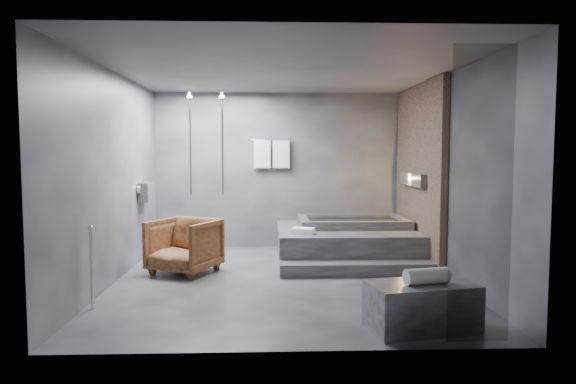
{
  "coord_description": "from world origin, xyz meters",
  "views": [
    {
      "loc": [
        -0.19,
        -6.83,
        1.72
      ],
      "look_at": [
        0.07,
        0.3,
        1.18
      ],
      "focal_mm": 32.0,
      "sensor_mm": 36.0,
      "label": 1
    }
  ],
  "objects": [
    {
      "name": "driftwood_chair",
      "position": [
        -1.42,
        0.5,
        0.39
      ],
      "size": [
        1.13,
        1.14,
        0.78
      ],
      "primitive_type": "imported",
      "rotation": [
        0.0,
        0.0,
        -0.46
      ],
      "color": "#412210",
      "rests_on": "ground"
    },
    {
      "name": "room",
      "position": [
        0.4,
        0.24,
        1.73
      ],
      "size": [
        5.0,
        5.04,
        2.82
      ],
      "color": "#2C2C2F",
      "rests_on": "ground"
    },
    {
      "name": "deck_towel",
      "position": [
        0.32,
        0.85,
        0.54
      ],
      "size": [
        0.38,
        0.32,
        0.09
      ],
      "primitive_type": "cube",
      "rotation": [
        0.0,
        0.0,
        -0.3
      ],
      "color": "white",
      "rests_on": "tub_deck"
    },
    {
      "name": "tub_step",
      "position": [
        1.05,
        0.27,
        0.09
      ],
      "size": [
        2.2,
        0.36,
        0.18
      ],
      "primitive_type": "cube",
      "color": "#313134",
      "rests_on": "ground"
    },
    {
      "name": "tub_deck",
      "position": [
        1.05,
        1.45,
        0.25
      ],
      "size": [
        2.2,
        2.0,
        0.5
      ],
      "primitive_type": "cube",
      "color": "#313134",
      "rests_on": "ground"
    },
    {
      "name": "rolled_towel",
      "position": [
        1.32,
        -2.02,
        0.54
      ],
      "size": [
        0.46,
        0.25,
        0.16
      ],
      "primitive_type": "cylinder",
      "rotation": [
        0.0,
        1.57,
        0.22
      ],
      "color": "silver",
      "rests_on": "concrete_bench"
    },
    {
      "name": "concrete_bench",
      "position": [
        1.29,
        -1.99,
        0.23
      ],
      "size": [
        1.11,
        0.74,
        0.46
      ],
      "primitive_type": "cube",
      "rotation": [
        0.0,
        0.0,
        0.19
      ],
      "color": "#37373A",
      "rests_on": "ground"
    }
  ]
}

